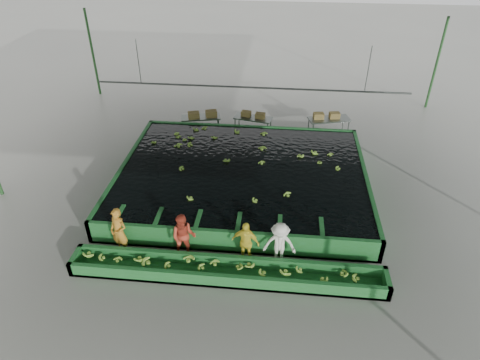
# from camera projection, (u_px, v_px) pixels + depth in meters

# --- Properties ---
(ground) EXTENTS (80.00, 80.00, 0.00)m
(ground) POSITION_uv_depth(u_px,v_px,m) (239.00, 209.00, 16.58)
(ground) COLOR gray
(ground) RESTS_ON ground
(shed_roof) EXTENTS (20.00, 22.00, 0.04)m
(shed_roof) POSITION_uv_depth(u_px,v_px,m) (238.00, 85.00, 13.82)
(shed_roof) COLOR gray
(shed_roof) RESTS_ON shed_posts
(shed_posts) EXTENTS (20.00, 22.00, 5.00)m
(shed_posts) POSITION_uv_depth(u_px,v_px,m) (239.00, 153.00, 15.20)
(shed_posts) COLOR #295D2A
(shed_posts) RESTS_ON ground
(flotation_tank) EXTENTS (10.00, 8.00, 0.90)m
(flotation_tank) POSITION_uv_depth(u_px,v_px,m) (242.00, 178.00, 17.57)
(flotation_tank) COLOR #206A2C
(flotation_tank) RESTS_ON ground
(tank_water) EXTENTS (9.70, 7.70, 0.00)m
(tank_water) POSITION_uv_depth(u_px,v_px,m) (243.00, 170.00, 17.35)
(tank_water) COLOR black
(tank_water) RESTS_ON flotation_tank
(sorting_trough) EXTENTS (10.00, 1.00, 0.50)m
(sorting_trough) POSITION_uv_depth(u_px,v_px,m) (227.00, 271.00, 13.46)
(sorting_trough) COLOR #206A2C
(sorting_trough) RESTS_ON ground
(cableway_rail) EXTENTS (0.08, 0.08, 14.00)m
(cableway_rail) POSITION_uv_depth(u_px,v_px,m) (250.00, 87.00, 19.07)
(cableway_rail) COLOR #59605B
(cableway_rail) RESTS_ON shed_roof
(rail_hanger_left) EXTENTS (0.04, 0.04, 2.00)m
(rail_hanger_left) POSITION_uv_depth(u_px,v_px,m) (138.00, 62.00, 18.95)
(rail_hanger_left) COLOR #59605B
(rail_hanger_left) RESTS_ON shed_roof
(rail_hanger_right) EXTENTS (0.04, 0.04, 2.00)m
(rail_hanger_right) POSITION_uv_depth(u_px,v_px,m) (368.00, 69.00, 18.09)
(rail_hanger_right) COLOR #59605B
(rail_hanger_right) RESTS_ON shed_roof
(worker_a) EXTENTS (0.75, 0.62, 1.76)m
(worker_a) POSITION_uv_depth(u_px,v_px,m) (119.00, 232.00, 14.09)
(worker_a) COLOR orange
(worker_a) RESTS_ON ground
(worker_b) EXTENTS (0.87, 0.70, 1.70)m
(worker_b) POSITION_uv_depth(u_px,v_px,m) (184.00, 237.00, 13.92)
(worker_b) COLOR #C6422B
(worker_b) RESTS_ON ground
(worker_c) EXTENTS (0.99, 0.57, 1.58)m
(worker_c) POSITION_uv_depth(u_px,v_px,m) (245.00, 242.00, 13.78)
(worker_c) COLOR yellow
(worker_c) RESTS_ON ground
(worker_d) EXTENTS (1.06, 0.62, 1.62)m
(worker_d) POSITION_uv_depth(u_px,v_px,m) (280.00, 244.00, 13.67)
(worker_d) COLOR white
(worker_d) RESTS_ON ground
(packing_table_left) EXTENTS (2.06, 1.18, 0.88)m
(packing_table_left) POSITION_uv_depth(u_px,v_px,m) (201.00, 125.00, 21.72)
(packing_table_left) COLOR #59605B
(packing_table_left) RESTS_ON ground
(packing_table_mid) EXTENTS (2.00, 1.13, 0.86)m
(packing_table_mid) POSITION_uv_depth(u_px,v_px,m) (253.00, 125.00, 21.69)
(packing_table_mid) COLOR #59605B
(packing_table_mid) RESTS_ON ground
(packing_table_right) EXTENTS (2.17, 1.31, 0.92)m
(packing_table_right) POSITION_uv_depth(u_px,v_px,m) (328.00, 127.00, 21.45)
(packing_table_right) COLOR #59605B
(packing_table_right) RESTS_ON ground
(box_stack_left) EXTENTS (1.49, 0.81, 0.31)m
(box_stack_left) POSITION_uv_depth(u_px,v_px,m) (203.00, 117.00, 21.42)
(box_stack_left) COLOR olive
(box_stack_left) RESTS_ON packing_table_left
(box_stack_mid) EXTENTS (1.25, 0.59, 0.26)m
(box_stack_mid) POSITION_uv_depth(u_px,v_px,m) (253.00, 117.00, 21.50)
(box_stack_mid) COLOR olive
(box_stack_mid) RESTS_ON packing_table_mid
(box_stack_right) EXTENTS (1.35, 0.58, 0.28)m
(box_stack_right) POSITION_uv_depth(u_px,v_px,m) (326.00, 118.00, 21.23)
(box_stack_right) COLOR olive
(box_stack_right) RESTS_ON packing_table_right
(floating_bananas) EXTENTS (8.16, 5.56, 0.11)m
(floating_bananas) POSITION_uv_depth(u_px,v_px,m) (244.00, 160.00, 18.02)
(floating_bananas) COLOR #8BC43E
(floating_bananas) RESTS_ON tank_water
(trough_bananas) EXTENTS (8.39, 0.56, 0.11)m
(trough_bananas) POSITION_uv_depth(u_px,v_px,m) (227.00, 268.00, 13.37)
(trough_bananas) COLOR #8BC43E
(trough_bananas) RESTS_ON sorting_trough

